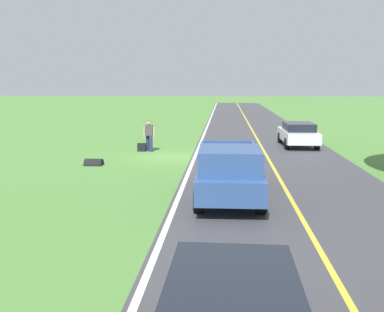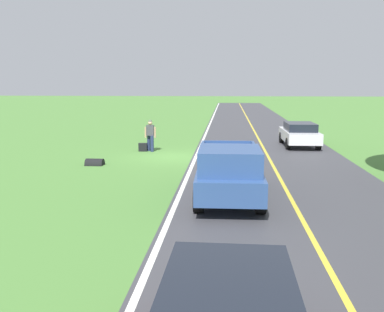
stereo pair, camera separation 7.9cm
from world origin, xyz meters
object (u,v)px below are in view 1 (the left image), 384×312
Objects in this scene: hitchhiker_walking at (149,134)px; sedan_near_oncoming at (298,134)px; suitcase_carried at (142,147)px; pickup_truck_passing at (229,171)px.

sedan_near_oncoming is at bearing -162.75° from hitchhiker_walking.
sedan_near_oncoming is (-8.92, -2.73, 0.52)m from suitcase_carried.
pickup_truck_passing is 13.20m from sedan_near_oncoming.
hitchhiker_walking is 10.75m from pickup_truck_passing.
sedan_near_oncoming is at bearing -108.63° from pickup_truck_passing.
sedan_near_oncoming is (-8.50, -2.64, -0.23)m from hitchhiker_walking.
pickup_truck_passing reaches higher than hitchhiker_walking.
hitchhiker_walking is at bearing -66.52° from pickup_truck_passing.
pickup_truck_passing reaches higher than sedan_near_oncoming.
sedan_near_oncoming is (-4.21, -12.50, -0.21)m from pickup_truck_passing.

